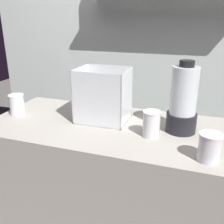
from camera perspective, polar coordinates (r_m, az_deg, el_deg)
counter at (r=1.66m, az=-0.00°, el=-17.35°), size 1.40×0.64×0.90m
back_wall_unit at (r=2.06m, az=7.25°, el=14.59°), size 2.60×0.24×2.50m
carrot_display_bin at (r=1.48m, az=-1.81°, el=1.70°), size 0.28×0.23×0.30m
blender_pitcher at (r=1.36m, az=15.36°, el=2.11°), size 0.15×0.15×0.37m
juice_cup_carrot_far_left at (r=1.68m, az=-20.17°, el=1.37°), size 0.09×0.09×0.12m
juice_cup_orange_left at (r=1.30m, az=8.64°, el=-2.93°), size 0.09×0.09×0.13m
juice_cup_orange_middle at (r=1.15m, az=20.61°, el=-7.57°), size 0.10×0.10×0.12m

